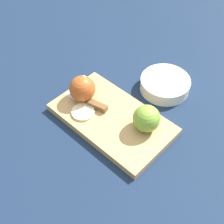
# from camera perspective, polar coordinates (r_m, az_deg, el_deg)

# --- Properties ---
(ground_plane) EXTENTS (4.00, 4.00, 0.00)m
(ground_plane) POSITION_cam_1_polar(r_m,az_deg,el_deg) (0.92, -0.00, -1.75)
(ground_plane) COLOR #14233D
(cutting_board) EXTENTS (0.36, 0.22, 0.02)m
(cutting_board) POSITION_cam_1_polar(r_m,az_deg,el_deg) (0.91, -0.00, -1.30)
(cutting_board) COLOR tan
(cutting_board) RESTS_ON ground_plane
(apple_half_left) EXTENTS (0.08, 0.08, 0.08)m
(apple_half_left) POSITION_cam_1_polar(r_m,az_deg,el_deg) (0.86, 6.33, -1.17)
(apple_half_left) COLOR olive
(apple_half_left) RESTS_ON cutting_board
(apple_half_right) EXTENTS (0.08, 0.08, 0.08)m
(apple_half_right) POSITION_cam_1_polar(r_m,az_deg,el_deg) (0.93, -5.43, 4.29)
(apple_half_right) COLOR #AD4C1E
(apple_half_right) RESTS_ON cutting_board
(knife) EXTENTS (0.14, 0.06, 0.02)m
(knife) POSITION_cam_1_polar(r_m,az_deg,el_deg) (0.93, -3.21, 1.31)
(knife) COLOR silver
(knife) RESTS_ON cutting_board
(apple_slice) EXTENTS (0.07, 0.07, 0.01)m
(apple_slice) POSITION_cam_1_polar(r_m,az_deg,el_deg) (0.92, -5.32, -0.00)
(apple_slice) COLOR beige
(apple_slice) RESTS_ON cutting_board
(bowl) EXTENTS (0.16, 0.16, 0.04)m
(bowl) POSITION_cam_1_polar(r_m,az_deg,el_deg) (1.01, 9.67, 5.13)
(bowl) COLOR silver
(bowl) RESTS_ON ground_plane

